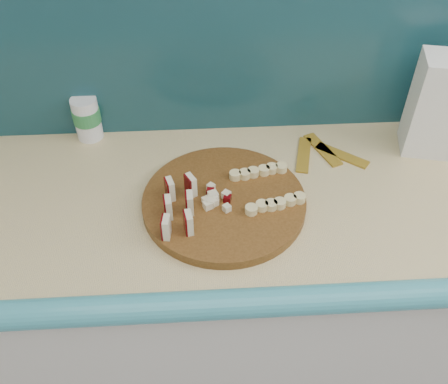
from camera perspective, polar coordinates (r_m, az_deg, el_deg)
name	(u,v)px	position (r m, az deg, el deg)	size (l,w,h in m)	color
kitchen_counter	(331,300)	(1.58, 12.17, -11.98)	(2.20, 0.63, 0.91)	silver
backsplash	(348,39)	(1.33, 14.00, 16.61)	(2.20, 0.02, 0.50)	teal
cutting_board	(224,202)	(1.16, 0.00, -1.14)	(0.38, 0.38, 0.02)	#492A0F
apple_wedges	(179,205)	(1.10, -5.20, -1.53)	(0.08, 0.16, 0.05)	beige
apple_chunks	(214,198)	(1.14, -1.13, -0.64)	(0.06, 0.07, 0.02)	beige
banana_slices	(267,187)	(1.17, 4.91, 0.59)	(0.16, 0.16, 0.02)	beige
flour_bag	(443,106)	(1.37, 23.72, 9.01)	(0.15, 0.11, 0.26)	white
canister	(87,118)	(1.38, -15.40, 8.20)	(0.07, 0.07, 0.12)	white
banana_peel	(323,153)	(1.33, 11.22, 4.37)	(0.20, 0.16, 0.01)	#B59522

